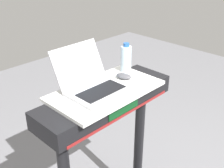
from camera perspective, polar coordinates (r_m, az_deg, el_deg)
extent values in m
cylinder|color=black|center=(2.19, 5.41, -11.32)|extent=(0.07, 0.07, 0.88)
cube|color=black|center=(1.70, -1.21, -3.25)|extent=(0.90, 0.28, 0.11)
cube|color=#0C3F19|center=(1.61, 2.37, -5.01)|extent=(0.24, 0.01, 0.06)
cube|color=maroon|center=(1.64, 2.32, -6.34)|extent=(0.81, 0.00, 0.02)
cube|color=white|center=(1.67, -1.23, -1.31)|extent=(0.66, 0.37, 0.02)
cube|color=#B7B7BC|center=(1.62, -2.63, -1.48)|extent=(0.34, 0.24, 0.02)
cube|color=black|center=(1.60, -2.20, -1.36)|extent=(0.28, 0.13, 0.00)
cube|color=#B7B7BC|center=(1.69, -6.72, 3.97)|extent=(0.34, 0.11, 0.22)
cube|color=#8CCCF2|center=(1.68, -6.63, 4.00)|extent=(0.30, 0.09, 0.19)
ellipsoid|color=#4C4C51|center=(1.78, 2.36, 1.56)|extent=(0.09, 0.11, 0.03)
cylinder|color=silver|center=(1.86, 2.82, 5.03)|extent=(0.07, 0.07, 0.17)
cylinder|color=#2659A5|center=(1.83, 2.88, 7.85)|extent=(0.04, 0.04, 0.02)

